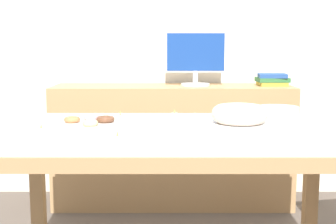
# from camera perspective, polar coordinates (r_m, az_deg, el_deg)

# --- Properties ---
(wall_back) EXTENTS (8.00, 0.10, 2.60)m
(wall_back) POSITION_cam_1_polar(r_m,az_deg,el_deg) (3.59, 0.30, 10.70)
(wall_back) COLOR silver
(wall_back) RESTS_ON ground
(dining_table) EXTENTS (1.63, 0.88, 0.78)m
(dining_table) POSITION_cam_1_polar(r_m,az_deg,el_deg) (2.15, 0.66, -4.36)
(dining_table) COLOR silver
(dining_table) RESTS_ON ground
(sideboard) EXTENTS (1.68, 0.44, 0.86)m
(sideboard) POSITION_cam_1_polar(r_m,az_deg,el_deg) (3.37, 0.33, -4.06)
(sideboard) COLOR tan
(sideboard) RESTS_ON ground
(computer_monitor) EXTENTS (0.42, 0.20, 0.38)m
(computer_monitor) POSITION_cam_1_polar(r_m,az_deg,el_deg) (3.30, 3.13, 6.51)
(computer_monitor) COLOR silver
(computer_monitor) RESTS_ON sideboard
(book_stack) EXTENTS (0.22, 0.20, 0.08)m
(book_stack) POSITION_cam_1_polar(r_m,az_deg,el_deg) (3.38, 12.33, 3.88)
(book_stack) COLOR #B29933
(book_stack) RESTS_ON sideboard
(cake_chocolate_round) EXTENTS (0.26, 0.26, 0.10)m
(cake_chocolate_round) POSITION_cam_1_polar(r_m,az_deg,el_deg) (2.19, 8.46, -0.39)
(cake_chocolate_round) COLOR white
(cake_chocolate_round) RESTS_ON dining_table
(pastry_platter) EXTENTS (0.36, 0.36, 0.04)m
(pastry_platter) POSITION_cam_1_polar(r_m,az_deg,el_deg) (2.20, -9.73, -1.32)
(pastry_platter) COLOR white
(pastry_platter) RESTS_ON dining_table
(plate_stack) EXTENTS (0.21, 0.21, 0.06)m
(plate_stack) POSITION_cam_1_polar(r_m,az_deg,el_deg) (2.43, 12.98, -0.06)
(plate_stack) COLOR white
(plate_stack) RESTS_ON dining_table
(tealight_near_cakes) EXTENTS (0.04, 0.04, 0.04)m
(tealight_near_cakes) POSITION_cam_1_polar(r_m,az_deg,el_deg) (2.09, -15.45, -2.05)
(tealight_near_cakes) COLOR silver
(tealight_near_cakes) RESTS_ON dining_table
(tealight_left_edge) EXTENTS (0.04, 0.04, 0.04)m
(tealight_left_edge) POSITION_cam_1_polar(r_m,az_deg,el_deg) (1.86, -6.42, -3.09)
(tealight_left_edge) COLOR silver
(tealight_left_edge) RESTS_ON dining_table
(tealight_right_edge) EXTENTS (0.04, 0.04, 0.04)m
(tealight_right_edge) POSITION_cam_1_polar(r_m,az_deg,el_deg) (2.40, -6.10, -0.50)
(tealight_right_edge) COLOR silver
(tealight_right_edge) RESTS_ON dining_table
(tealight_centre) EXTENTS (0.04, 0.04, 0.04)m
(tealight_centre) POSITION_cam_1_polar(r_m,az_deg,el_deg) (2.44, 0.59, -0.28)
(tealight_centre) COLOR silver
(tealight_centre) RESTS_ON dining_table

